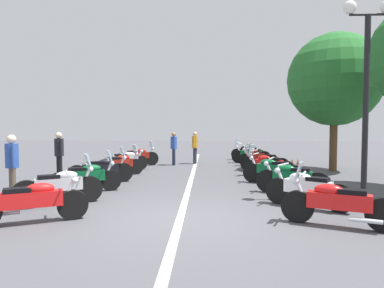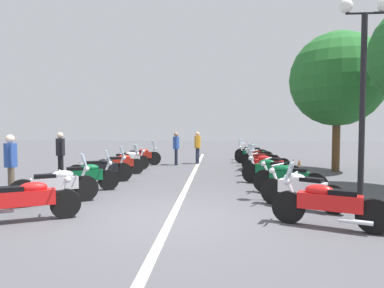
# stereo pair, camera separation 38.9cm
# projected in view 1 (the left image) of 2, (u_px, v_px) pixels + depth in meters

# --- Properties ---
(ground_plane) EXTENTS (80.00, 80.00, 0.00)m
(ground_plane) POSITION_uv_depth(u_px,v_px,m) (180.00, 219.00, 6.83)
(ground_plane) COLOR #4C4C51
(lane_centre_stripe) EXTENTS (22.40, 0.16, 0.01)m
(lane_centre_stripe) POSITION_uv_depth(u_px,v_px,m) (191.00, 180.00, 11.91)
(lane_centre_stripe) COLOR beige
(lane_centre_stripe) RESTS_ON ground_plane
(motorcycle_left_row_0) EXTENTS (1.14, 1.99, 0.98)m
(motorcycle_left_row_0) POSITION_uv_depth(u_px,v_px,m) (32.00, 201.00, 6.46)
(motorcycle_left_row_0) COLOR black
(motorcycle_left_row_0) RESTS_ON ground_plane
(motorcycle_left_row_1) EXTENTS (1.21, 1.84, 1.22)m
(motorcycle_left_row_1) POSITION_uv_depth(u_px,v_px,m) (60.00, 186.00, 8.02)
(motorcycle_left_row_1) COLOR black
(motorcycle_left_row_1) RESTS_ON ground_plane
(motorcycle_left_row_2) EXTENTS (1.04, 1.91, 1.20)m
(motorcycle_left_row_2) POSITION_uv_depth(u_px,v_px,m) (87.00, 176.00, 9.60)
(motorcycle_left_row_2) COLOR black
(motorcycle_left_row_2) RESTS_ON ground_plane
(motorcycle_left_row_3) EXTENTS (1.15, 1.99, 1.22)m
(motorcycle_left_row_3) POSITION_uv_depth(u_px,v_px,m) (102.00, 169.00, 11.14)
(motorcycle_left_row_3) COLOR black
(motorcycle_left_row_3) RESTS_ON ground_plane
(motorcycle_left_row_4) EXTENTS (1.28, 1.72, 1.20)m
(motorcycle_left_row_4) POSITION_uv_depth(u_px,v_px,m) (120.00, 164.00, 12.94)
(motorcycle_left_row_4) COLOR black
(motorcycle_left_row_4) RESTS_ON ground_plane
(motorcycle_left_row_5) EXTENTS (1.25, 1.76, 0.99)m
(motorcycle_left_row_5) POSITION_uv_depth(u_px,v_px,m) (126.00, 160.00, 14.42)
(motorcycle_left_row_5) COLOR black
(motorcycle_left_row_5) RESTS_ON ground_plane
(motorcycle_left_row_6) EXTENTS (1.18, 1.93, 1.23)m
(motorcycle_left_row_6) POSITION_uv_depth(u_px,v_px,m) (138.00, 156.00, 16.12)
(motorcycle_left_row_6) COLOR black
(motorcycle_left_row_6) RESTS_ON ground_plane
(motorcycle_right_row_0) EXTENTS (1.03, 2.00, 1.21)m
(motorcycle_right_row_0) POSITION_uv_depth(u_px,v_px,m) (337.00, 202.00, 6.26)
(motorcycle_right_row_0) COLOR black
(motorcycle_right_row_0) RESTS_ON ground_plane
(motorcycle_right_row_1) EXTENTS (1.30, 1.75, 1.00)m
(motorcycle_right_row_1) POSITION_uv_depth(u_px,v_px,m) (307.00, 189.00, 7.73)
(motorcycle_right_row_1) COLOR black
(motorcycle_right_row_1) RESTS_ON ground_plane
(motorcycle_right_row_2) EXTENTS (1.01, 1.93, 1.01)m
(motorcycle_right_row_2) POSITION_uv_depth(u_px,v_px,m) (292.00, 178.00, 9.32)
(motorcycle_right_row_2) COLOR black
(motorcycle_right_row_2) RESTS_ON ground_plane
(motorcycle_right_row_3) EXTENTS (1.02, 1.94, 1.01)m
(motorcycle_right_row_3) POSITION_uv_depth(u_px,v_px,m) (273.00, 170.00, 11.01)
(motorcycle_right_row_3) COLOR black
(motorcycle_right_row_3) RESTS_ON ground_plane
(motorcycle_right_row_4) EXTENTS (1.27, 1.80, 1.22)m
(motorcycle_right_row_4) POSITION_uv_depth(u_px,v_px,m) (268.00, 165.00, 12.48)
(motorcycle_right_row_4) COLOR black
(motorcycle_right_row_4) RESTS_ON ground_plane
(motorcycle_right_row_5) EXTENTS (1.17, 1.94, 1.20)m
(motorcycle_right_row_5) POSITION_uv_depth(u_px,v_px,m) (263.00, 161.00, 14.10)
(motorcycle_right_row_5) COLOR black
(motorcycle_right_row_5) RESTS_ON ground_plane
(motorcycle_right_row_6) EXTENTS (1.19, 1.76, 0.98)m
(motorcycle_right_row_6) POSITION_uv_depth(u_px,v_px,m) (258.00, 157.00, 15.79)
(motorcycle_right_row_6) COLOR black
(motorcycle_right_row_6) RESTS_ON ground_plane
(motorcycle_right_row_7) EXTENTS (1.05, 1.94, 1.02)m
(motorcycle_right_row_7) POSITION_uv_depth(u_px,v_px,m) (251.00, 155.00, 17.25)
(motorcycle_right_row_7) COLOR black
(motorcycle_right_row_7) RESTS_ON ground_plane
(motorcycle_right_row_8) EXTENTS (1.13, 1.84, 1.21)m
(motorcycle_right_row_8) POSITION_uv_depth(u_px,v_px,m) (247.00, 152.00, 18.89)
(motorcycle_right_row_8) COLOR black
(motorcycle_right_row_8) RESTS_ON ground_plane
(street_lamp_twin_globe) EXTENTS (0.32, 1.22, 4.98)m
(street_lamp_twin_globe) POSITION_uv_depth(u_px,v_px,m) (367.00, 66.00, 8.20)
(street_lamp_twin_globe) COLOR black
(street_lamp_twin_globe) RESTS_ON ground_plane
(traffic_cone_1) EXTENTS (0.36, 0.36, 0.61)m
(traffic_cone_1) POSITION_uv_depth(u_px,v_px,m) (292.00, 166.00, 13.58)
(traffic_cone_1) COLOR orange
(traffic_cone_1) RESTS_ON ground_plane
(traffic_cone_2) EXTENTS (0.36, 0.36, 0.61)m
(traffic_cone_2) POSITION_uv_depth(u_px,v_px,m) (298.00, 166.00, 13.49)
(traffic_cone_2) COLOR orange
(traffic_cone_2) RESTS_ON ground_plane
(bystander_0) EXTENTS (0.52, 0.32, 1.64)m
(bystander_0) POSITION_uv_depth(u_px,v_px,m) (174.00, 146.00, 16.49)
(bystander_0) COLOR #1E2338
(bystander_0) RESTS_ON ground_plane
(bystander_1) EXTENTS (0.41, 0.39, 1.70)m
(bystander_1) POSITION_uv_depth(u_px,v_px,m) (59.00, 152.00, 12.03)
(bystander_1) COLOR black
(bystander_1) RESTS_ON ground_plane
(bystander_2) EXTENTS (0.52, 0.32, 1.65)m
(bystander_2) POSITION_uv_depth(u_px,v_px,m) (195.00, 145.00, 17.11)
(bystander_2) COLOR #1E2338
(bystander_2) RESTS_ON ground_plane
(bystander_3) EXTENTS (0.43, 0.37, 1.69)m
(bystander_3) POSITION_uv_depth(u_px,v_px,m) (12.00, 162.00, 8.58)
(bystander_3) COLOR brown
(bystander_3) RESTS_ON ground_plane
(roadside_tree_1) EXTENTS (3.93, 3.93, 5.87)m
(roadside_tree_1) POSITION_uv_depth(u_px,v_px,m) (335.00, 80.00, 14.15)
(roadside_tree_1) COLOR brown
(roadside_tree_1) RESTS_ON ground_plane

